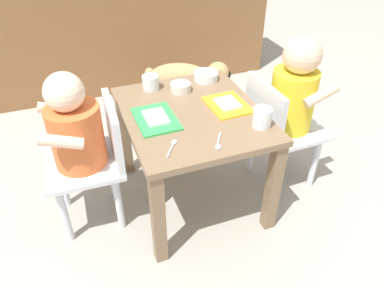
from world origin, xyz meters
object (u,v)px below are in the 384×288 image
(food_tray_left, at_px, (156,118))
(seated_child_left, at_px, (79,135))
(seated_child_right, at_px, (291,98))
(water_cup_right, at_px, (151,83))
(veggie_bowl_far, at_px, (206,76))
(cereal_bowl_right_side, at_px, (180,87))
(dining_table, at_px, (192,128))
(spoon_by_left_tray, at_px, (172,146))
(water_cup_left, at_px, (262,119))
(dog, at_px, (186,80))
(spoon_by_right_tray, at_px, (218,143))
(food_tray_right, at_px, (228,105))

(food_tray_left, bearing_deg, seated_child_left, 171.27)
(seated_child_right, bearing_deg, water_cup_right, 152.99)
(veggie_bowl_far, height_order, cereal_bowl_right_side, same)
(food_tray_left, bearing_deg, dining_table, 2.94)
(water_cup_right, xyz_separation_m, spoon_by_left_tray, (-0.04, -0.42, -0.02))
(seated_child_right, bearing_deg, water_cup_left, -145.84)
(water_cup_right, bearing_deg, food_tray_left, -101.44)
(seated_child_left, height_order, cereal_bowl_right_side, seated_child_left)
(seated_child_left, height_order, dog, seated_child_left)
(seated_child_left, bearing_deg, dining_table, -4.73)
(spoon_by_left_tray, distance_m, spoon_by_right_tray, 0.15)
(veggie_bowl_far, xyz_separation_m, spoon_by_right_tray, (-0.14, -0.45, -0.02))
(veggie_bowl_far, bearing_deg, spoon_by_left_tray, -124.79)
(food_tray_right, distance_m, water_cup_left, 0.18)
(seated_child_right, bearing_deg, seated_child_left, 175.73)
(dog, bearing_deg, seated_child_left, -134.98)
(dog, relative_size, spoon_by_right_tray, 4.95)
(dining_table, height_order, water_cup_right, water_cup_right)
(dining_table, relative_size, water_cup_left, 8.45)
(food_tray_left, distance_m, food_tray_right, 0.29)
(spoon_by_left_tray, bearing_deg, spoon_by_right_tray, -13.39)
(dining_table, distance_m, cereal_bowl_right_side, 0.20)
(seated_child_left, distance_m, veggie_bowl_far, 0.60)
(seated_child_right, xyz_separation_m, food_tray_right, (-0.27, 0.02, 0.01))
(cereal_bowl_right_side, bearing_deg, dining_table, -94.60)
(dog, xyz_separation_m, cereal_bowl_right_side, (-0.20, -0.49, 0.23))
(water_cup_right, bearing_deg, veggie_bowl_far, -0.44)
(dog, relative_size, water_cup_left, 6.44)
(dog, distance_m, veggie_bowl_far, 0.50)
(seated_child_right, bearing_deg, cereal_bowl_right_side, 153.72)
(seated_child_left, xyz_separation_m, seated_child_right, (0.83, -0.06, 0.02))
(dog, distance_m, water_cup_left, 0.88)
(seated_child_left, distance_m, seated_child_right, 0.83)
(dining_table, bearing_deg, food_tray_right, -2.94)
(cereal_bowl_right_side, height_order, spoon_by_right_tray, cereal_bowl_right_side)
(seated_child_right, bearing_deg, veggie_bowl_far, 135.80)
(dining_table, height_order, water_cup_left, water_cup_left)
(seated_child_left, bearing_deg, spoon_by_left_tray, -38.64)
(dining_table, xyz_separation_m, food_tray_left, (-0.14, -0.01, 0.08))
(seated_child_left, xyz_separation_m, cereal_bowl_right_side, (0.43, 0.14, 0.05))
(food_tray_left, relative_size, water_cup_right, 2.92)
(food_tray_right, relative_size, water_cup_right, 2.67)
(dining_table, xyz_separation_m, seated_child_left, (-0.41, 0.03, 0.05))
(dining_table, height_order, veggie_bowl_far, veggie_bowl_far)
(dog, xyz_separation_m, veggie_bowl_far, (-0.07, -0.43, 0.23))
(spoon_by_left_tray, bearing_deg, water_cup_left, 1.44)
(veggie_bowl_far, relative_size, spoon_by_left_tray, 1.15)
(food_tray_right, relative_size, spoon_by_left_tray, 2.05)
(dining_table, bearing_deg, food_tray_left, -177.06)
(water_cup_left, distance_m, spoon_by_left_tray, 0.33)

